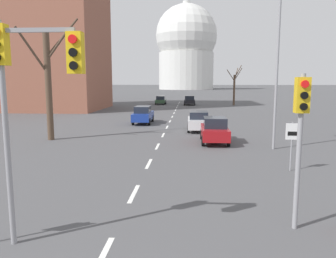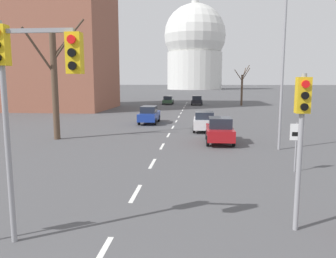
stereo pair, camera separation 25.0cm
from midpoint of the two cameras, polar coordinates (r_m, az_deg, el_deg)
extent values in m
cube|color=silver|center=(8.52, -12.31, -21.03)|extent=(0.16, 2.00, 0.01)
cube|color=silver|center=(12.53, -6.53, -11.10)|extent=(0.16, 2.00, 0.01)
cube|color=silver|center=(16.79, -3.78, -6.04)|extent=(0.16, 2.00, 0.01)
cube|color=silver|center=(21.15, -2.19, -3.03)|extent=(0.16, 2.00, 0.01)
cube|color=silver|center=(25.55, -1.14, -1.06)|extent=(0.16, 2.00, 0.01)
cube|color=silver|center=(29.99, -0.40, 0.33)|extent=(0.16, 2.00, 0.01)
cube|color=silver|center=(34.44, 0.14, 1.37)|extent=(0.16, 2.00, 0.01)
cube|color=silver|center=(38.91, 0.56, 2.16)|extent=(0.16, 2.00, 0.01)
cube|color=silver|center=(43.38, 0.90, 2.80)|extent=(0.16, 2.00, 0.01)
cube|color=silver|center=(47.85, 1.17, 3.31)|extent=(0.16, 2.00, 0.01)
cube|color=silver|center=(52.33, 1.40, 3.73)|extent=(0.16, 2.00, 0.01)
cube|color=silver|center=(56.82, 1.59, 4.09)|extent=(0.16, 2.00, 0.01)
cube|color=silver|center=(61.30, 1.75, 4.40)|extent=(0.16, 2.00, 0.01)
cube|color=silver|center=(65.79, 1.89, 4.66)|extent=(0.16, 2.00, 0.01)
cylinder|color=gray|center=(9.06, -27.03, -1.24)|extent=(0.14, 0.14, 5.59)
cube|color=yellow|center=(9.00, -27.97, 12.82)|extent=(0.36, 0.28, 0.96)
cube|color=gray|center=(8.60, -22.75, 15.61)|extent=(1.83, 0.10, 0.10)
cube|color=yellow|center=(8.19, -16.66, 12.56)|extent=(0.36, 0.28, 0.96)
cylinder|color=red|center=(8.06, -17.19, 14.74)|extent=(0.20, 0.06, 0.20)
cylinder|color=black|center=(8.03, -17.09, 12.64)|extent=(0.20, 0.06, 0.20)
cylinder|color=black|center=(8.01, -17.00, 10.52)|extent=(0.20, 0.06, 0.20)
cylinder|color=gray|center=(9.70, 21.12, -3.98)|extent=(0.14, 0.14, 4.36)
cube|color=gold|center=(9.51, 21.63, 5.50)|extent=(0.36, 0.28, 0.96)
cylinder|color=red|center=(9.34, 22.04, 7.27)|extent=(0.20, 0.06, 0.20)
cylinder|color=black|center=(9.35, 21.94, 5.45)|extent=(0.20, 0.06, 0.20)
cylinder|color=black|center=(9.36, 21.85, 3.63)|extent=(0.20, 0.06, 0.20)
cylinder|color=gray|center=(16.22, 20.28, -2.91)|extent=(0.07, 0.07, 2.29)
cube|color=white|center=(16.08, 20.42, -0.41)|extent=(0.60, 0.03, 0.76)
cube|color=black|center=(16.08, 20.42, -0.76)|extent=(0.42, 0.01, 0.19)
cylinder|color=gray|center=(20.92, 18.09, 9.26)|extent=(0.16, 0.16, 9.31)
cube|color=#2D4C33|center=(60.27, -1.39, 4.89)|extent=(1.75, 4.15, 0.57)
cube|color=#1E232D|center=(60.03, -1.41, 5.46)|extent=(1.48, 1.99, 0.65)
cylinder|color=black|center=(61.64, -2.04, 4.70)|extent=(0.18, 0.61, 0.61)
cylinder|color=black|center=(61.50, -0.51, 4.70)|extent=(0.18, 0.61, 0.61)
cylinder|color=black|center=(59.09, -2.29, 4.54)|extent=(0.18, 0.61, 0.61)
cylinder|color=black|center=(58.94, -0.70, 4.54)|extent=(0.18, 0.61, 0.61)
cube|color=maroon|center=(22.52, 7.78, -0.57)|extent=(1.74, 4.05, 0.73)
cube|color=#1E232D|center=(22.22, 7.85, 1.15)|extent=(1.48, 1.95, 0.68)
cylinder|color=black|center=(23.77, 5.58, -0.96)|extent=(0.18, 0.70, 0.70)
cylinder|color=black|center=(23.88, 9.52, -0.99)|extent=(0.18, 0.70, 0.70)
cylinder|color=black|center=(21.30, 5.78, -2.04)|extent=(0.18, 0.70, 0.70)
cylinder|color=black|center=(21.42, 10.18, -2.07)|extent=(0.18, 0.70, 0.70)
cube|color=silver|center=(27.81, 5.07, 1.08)|extent=(1.76, 3.89, 0.75)
cube|color=#1E232D|center=(27.54, 5.09, 2.42)|extent=(1.50, 1.87, 0.60)
cylinder|color=black|center=(29.05, 3.37, 0.65)|extent=(0.18, 0.60, 0.60)
cylinder|color=black|center=(29.08, 6.64, 0.62)|extent=(0.18, 0.60, 0.60)
cylinder|color=black|center=(26.66, 3.33, -0.03)|extent=(0.18, 0.60, 0.60)
cylinder|color=black|center=(26.70, 6.89, -0.07)|extent=(0.18, 0.60, 0.60)
cube|color=black|center=(58.71, 3.65, 4.82)|extent=(1.89, 3.93, 0.60)
cube|color=#1E232D|center=(58.48, 3.66, 5.45)|extent=(1.61, 1.89, 0.72)
cylinder|color=black|center=(59.96, 2.79, 4.61)|extent=(0.18, 0.65, 0.65)
cylinder|color=black|center=(59.95, 4.51, 4.60)|extent=(0.18, 0.65, 0.65)
cylinder|color=black|center=(57.53, 2.75, 4.46)|extent=(0.18, 0.65, 0.65)
cylinder|color=black|center=(57.52, 4.54, 4.44)|extent=(0.18, 0.65, 0.65)
cube|color=navy|center=(32.76, -4.57, 2.24)|extent=(1.69, 4.51, 0.74)
cube|color=#1E232D|center=(32.47, -4.65, 3.42)|extent=(1.44, 2.16, 0.64)
cylinder|color=black|center=(34.30, -5.55, 1.88)|extent=(0.18, 0.70, 0.70)
cylinder|color=black|center=(34.07, -2.90, 1.87)|extent=(0.18, 0.70, 0.70)
cylinder|color=black|center=(31.56, -6.36, 1.31)|extent=(0.18, 0.70, 0.70)
cylinder|color=black|center=(31.32, -3.50, 1.29)|extent=(0.18, 0.70, 0.70)
cylinder|color=brown|center=(24.72, -20.37, 6.94)|extent=(0.45, 0.45, 7.58)
cylinder|color=brown|center=(24.34, -18.98, 13.65)|extent=(1.84, 0.54, 2.06)
cylinder|color=brown|center=(24.32, -22.93, 12.50)|extent=(1.36, 1.87, 2.99)
cylinder|color=brown|center=(25.22, -18.15, 14.98)|extent=(1.87, 1.64, 2.87)
cylinder|color=brown|center=(58.44, 11.32, 6.65)|extent=(0.35, 0.35, 5.29)
cylinder|color=brown|center=(58.01, 12.02, 9.34)|extent=(1.18, 1.14, 2.09)
cylinder|color=brown|center=(58.62, 11.97, 9.75)|extent=(1.27, 0.33, 2.23)
cylinder|color=brown|center=(58.14, 10.74, 9.17)|extent=(1.47, 0.55, 2.00)
cylinder|color=brown|center=(59.30, 11.69, 9.45)|extent=(0.82, 1.77, 2.06)
cylinder|color=silver|center=(176.35, 3.12, 10.04)|extent=(28.76, 28.76, 19.17)
sphere|color=silver|center=(177.87, 3.17, 15.96)|extent=(31.96, 31.96, 31.96)
cylinder|color=silver|center=(180.36, 3.21, 20.49)|extent=(3.83, 3.83, 5.59)
cube|color=#935642|center=(54.16, -21.80, 18.85)|extent=(18.00, 14.00, 29.23)
camera|label=1|loc=(0.12, -90.75, -0.11)|focal=35.00mm
camera|label=2|loc=(0.12, 89.25, 0.11)|focal=35.00mm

